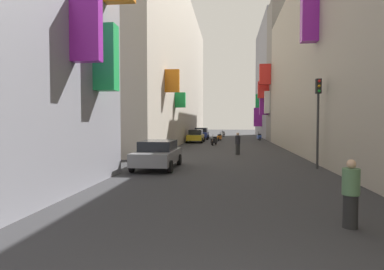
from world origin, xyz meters
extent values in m
plane|color=#2D2D30|center=(0.00, 30.00, 0.00)|extent=(140.00, 140.00, 0.00)
cube|color=green|center=(-4.59, 9.57, 4.83)|extent=(0.82, 0.60, 2.49)
cube|color=purple|center=(-4.51, 7.72, 5.39)|extent=(0.97, 0.38, 2.10)
cube|color=#B2A899|center=(-8.00, 38.69, 9.12)|extent=(6.00, 42.62, 18.24)
cube|color=orange|center=(-4.43, 23.02, 5.65)|extent=(1.14, 0.41, 1.79)
cube|color=green|center=(-4.51, 27.78, 4.46)|extent=(0.98, 0.50, 1.40)
cube|color=#9E9384|center=(8.00, 18.33, 6.60)|extent=(6.00, 36.67, 13.20)
cube|color=purple|center=(4.54, 16.69, 8.32)|extent=(0.91, 0.65, 2.86)
cube|color=slate|center=(8.00, 39.24, 8.54)|extent=(6.00, 5.14, 17.08)
cube|color=black|center=(4.42, 39.82, 6.45)|extent=(1.15, 0.41, 2.60)
cube|color=red|center=(4.31, 38.82, 6.42)|extent=(1.39, 0.36, 2.07)
cube|color=red|center=(4.33, 37.35, 8.12)|extent=(1.34, 0.58, 2.41)
cube|color=purple|center=(4.44, 39.29, 4.53)|extent=(1.13, 0.55, 2.46)
cube|color=white|center=(4.68, 38.20, 4.82)|extent=(0.64, 0.44, 2.73)
cube|color=gray|center=(8.00, 50.90, 8.96)|extent=(6.00, 18.19, 17.91)
cube|color=green|center=(4.55, 48.29, 5.48)|extent=(0.90, 0.48, 2.36)
cube|color=purple|center=(4.39, 47.46, 3.14)|extent=(1.21, 0.42, 2.83)
cube|color=slate|center=(-3.59, 13.89, 0.61)|extent=(1.85, 4.23, 0.63)
cube|color=black|center=(-3.59, 14.11, 1.17)|extent=(1.63, 2.37, 0.50)
cylinder|color=black|center=(-2.66, 12.50, 0.30)|extent=(0.18, 0.60, 0.60)
cylinder|color=black|center=(-4.51, 12.50, 0.30)|extent=(0.18, 0.60, 0.60)
cylinder|color=black|center=(-2.66, 15.29, 0.30)|extent=(0.18, 0.60, 0.60)
cylinder|color=black|center=(-4.51, 15.29, 0.30)|extent=(0.18, 0.60, 0.60)
cube|color=navy|center=(-3.77, 42.20, 0.65)|extent=(1.85, 4.27, 0.70)
cube|color=black|center=(-3.77, 42.41, 1.29)|extent=(1.63, 2.39, 0.59)
cylinder|color=black|center=(-2.84, 40.79, 0.30)|extent=(0.18, 0.60, 0.60)
cylinder|color=black|center=(-4.69, 40.79, 0.30)|extent=(0.18, 0.60, 0.60)
cylinder|color=black|center=(-2.84, 43.61, 0.30)|extent=(0.18, 0.60, 0.60)
cylinder|color=black|center=(-4.69, 43.61, 0.30)|extent=(0.18, 0.60, 0.60)
cube|color=gold|center=(-3.82, 35.12, 0.61)|extent=(1.70, 4.09, 0.61)
cube|color=black|center=(-3.82, 35.33, 1.20)|extent=(1.50, 2.29, 0.58)
cylinder|color=black|center=(-2.97, 33.77, 0.30)|extent=(0.18, 0.60, 0.60)
cylinder|color=black|center=(-4.67, 33.77, 0.30)|extent=(0.18, 0.60, 0.60)
cylinder|color=black|center=(-2.97, 36.47, 0.30)|extent=(0.18, 0.60, 0.60)
cylinder|color=black|center=(-4.67, 36.47, 0.30)|extent=(0.18, 0.60, 0.60)
cube|color=black|center=(-1.47, 31.13, 0.46)|extent=(0.67, 1.15, 0.45)
cube|color=black|center=(-1.43, 31.32, 0.77)|extent=(0.44, 0.62, 0.16)
cylinder|color=#4C4C51|center=(-1.59, 30.60, 0.79)|extent=(0.12, 0.28, 0.68)
cylinder|color=black|center=(-1.62, 30.47, 0.24)|extent=(0.20, 0.49, 0.48)
cylinder|color=black|center=(-1.32, 31.79, 0.24)|extent=(0.20, 0.49, 0.48)
cube|color=#2D4CAD|center=(3.98, 40.57, 0.46)|extent=(0.52, 1.20, 0.45)
cube|color=black|center=(3.99, 40.35, 0.77)|extent=(0.36, 0.58, 0.16)
cylinder|color=#4C4C51|center=(3.94, 41.16, 0.79)|extent=(0.08, 0.28, 0.68)
cylinder|color=black|center=(3.93, 41.31, 0.24)|extent=(0.13, 0.49, 0.48)
cylinder|color=black|center=(4.03, 39.84, 0.24)|extent=(0.13, 0.49, 0.48)
cube|color=orange|center=(-1.12, 38.66, 0.46)|extent=(0.59, 1.21, 0.45)
cube|color=black|center=(-1.15, 38.44, 0.77)|extent=(0.39, 0.60, 0.16)
cylinder|color=#4C4C51|center=(-1.04, 39.23, 0.79)|extent=(0.10, 0.28, 0.68)
cylinder|color=black|center=(-1.02, 39.38, 0.24)|extent=(0.16, 0.49, 0.48)
cylinder|color=black|center=(-1.22, 37.94, 0.24)|extent=(0.16, 0.49, 0.48)
cube|color=#ADADB2|center=(-0.93, 50.43, 0.46)|extent=(0.69, 1.27, 0.45)
cube|color=black|center=(-0.88, 50.21, 0.77)|extent=(0.43, 0.62, 0.16)
cylinder|color=#4C4C51|center=(-1.06, 51.02, 0.79)|extent=(0.12, 0.28, 0.68)
cylinder|color=black|center=(-1.10, 51.17, 0.24)|extent=(0.20, 0.49, 0.48)
cylinder|color=black|center=(-0.77, 49.70, 0.24)|extent=(0.20, 0.49, 0.48)
cylinder|color=black|center=(0.71, 21.42, 0.39)|extent=(0.45, 0.45, 0.78)
cylinder|color=black|center=(0.71, 21.42, 1.10)|extent=(0.53, 0.53, 0.62)
sphere|color=tan|center=(0.71, 21.42, 1.51)|extent=(0.21, 0.21, 0.21)
cylinder|color=black|center=(2.81, 5.23, 0.38)|extent=(0.44, 0.44, 0.75)
cylinder|color=#4C724C|center=(2.81, 5.23, 1.05)|extent=(0.53, 0.53, 0.60)
sphere|color=tan|center=(2.81, 5.23, 1.45)|extent=(0.20, 0.20, 0.20)
cylinder|color=#2D2D2D|center=(4.58, 14.75, 1.92)|extent=(0.12, 0.12, 3.83)
cube|color=black|center=(4.58, 14.75, 4.21)|extent=(0.26, 0.26, 0.75)
sphere|color=red|center=(4.58, 14.61, 4.46)|extent=(0.14, 0.14, 0.14)
sphere|color=orange|center=(4.58, 14.61, 4.21)|extent=(0.14, 0.14, 0.14)
sphere|color=green|center=(4.58, 14.61, 3.96)|extent=(0.14, 0.14, 0.14)
camera|label=1|loc=(0.08, -2.31, 2.39)|focal=30.15mm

